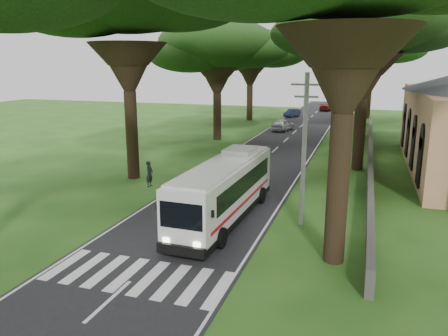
{
  "coord_description": "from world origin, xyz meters",
  "views": [
    {
      "loc": [
        8.43,
        -16.29,
        8.44
      ],
      "look_at": [
        0.38,
        8.35,
        2.2
      ],
      "focal_mm": 35.0,
      "sensor_mm": 36.0,
      "label": 1
    }
  ],
  "objects_px": {
    "pole_mid": "(334,110)",
    "distant_car_b": "(292,113)",
    "pedestrian": "(150,174)",
    "pole_near": "(304,148)",
    "coach_bus": "(225,189)",
    "pole_far": "(345,95)",
    "distant_car_c": "(327,107)",
    "distant_car_a": "(283,125)"
  },
  "relations": [
    {
      "from": "distant_car_b",
      "to": "distant_car_c",
      "type": "bearing_deg",
      "value": 84.88
    },
    {
      "from": "distant_car_b",
      "to": "pole_mid",
      "type": "bearing_deg",
      "value": -56.25
    },
    {
      "from": "pole_far",
      "to": "distant_car_b",
      "type": "bearing_deg",
      "value": 136.72
    },
    {
      "from": "pole_mid",
      "to": "distant_car_b",
      "type": "xyz_separation_m",
      "value": [
        -8.49,
        27.99,
        -3.53
      ]
    },
    {
      "from": "pole_far",
      "to": "distant_car_a",
      "type": "height_order",
      "value": "pole_far"
    },
    {
      "from": "pole_far",
      "to": "pedestrian",
      "type": "relative_size",
      "value": 4.4
    },
    {
      "from": "pole_mid",
      "to": "pedestrian",
      "type": "xyz_separation_m",
      "value": [
        -11.19,
        -15.84,
        -3.27
      ]
    },
    {
      "from": "distant_car_a",
      "to": "distant_car_b",
      "type": "relative_size",
      "value": 1.17
    },
    {
      "from": "distant_car_a",
      "to": "distant_car_c",
      "type": "distance_m",
      "value": 26.55
    },
    {
      "from": "pole_far",
      "to": "pedestrian",
      "type": "xyz_separation_m",
      "value": [
        -11.19,
        -35.84,
        -3.27
      ]
    },
    {
      "from": "pole_far",
      "to": "distant_car_b",
      "type": "height_order",
      "value": "pole_far"
    },
    {
      "from": "pedestrian",
      "to": "pole_far",
      "type": "bearing_deg",
      "value": -16.5
    },
    {
      "from": "pole_far",
      "to": "pedestrian",
      "type": "distance_m",
      "value": 37.69
    },
    {
      "from": "pole_far",
      "to": "coach_bus",
      "type": "relative_size",
      "value": 0.72
    },
    {
      "from": "coach_bus",
      "to": "distant_car_c",
      "type": "bearing_deg",
      "value": 91.69
    },
    {
      "from": "pedestrian",
      "to": "distant_car_a",
      "type": "bearing_deg",
      "value": -7.13
    },
    {
      "from": "pole_far",
      "to": "coach_bus",
      "type": "height_order",
      "value": "pole_far"
    },
    {
      "from": "pole_mid",
      "to": "distant_car_c",
      "type": "height_order",
      "value": "pole_mid"
    },
    {
      "from": "distant_car_c",
      "to": "pole_mid",
      "type": "bearing_deg",
      "value": 109.39
    },
    {
      "from": "pole_near",
      "to": "pole_far",
      "type": "height_order",
      "value": "same"
    },
    {
      "from": "pole_mid",
      "to": "coach_bus",
      "type": "distance_m",
      "value": 21.06
    },
    {
      "from": "coach_bus",
      "to": "distant_car_a",
      "type": "height_order",
      "value": "coach_bus"
    },
    {
      "from": "distant_car_b",
      "to": "pole_far",
      "type": "bearing_deg",
      "value": -26.39
    },
    {
      "from": "pole_mid",
      "to": "distant_car_c",
      "type": "distance_m",
      "value": 39.57
    },
    {
      "from": "pole_near",
      "to": "distant_car_c",
      "type": "distance_m",
      "value": 59.46
    },
    {
      "from": "pole_far",
      "to": "distant_car_a",
      "type": "bearing_deg",
      "value": -135.16
    },
    {
      "from": "distant_car_b",
      "to": "pedestrian",
      "type": "xyz_separation_m",
      "value": [
        -2.71,
        -43.83,
        0.26
      ]
    },
    {
      "from": "pole_far",
      "to": "distant_car_b",
      "type": "xyz_separation_m",
      "value": [
        -8.49,
        7.99,
        -3.53
      ]
    },
    {
      "from": "distant_car_a",
      "to": "distant_car_b",
      "type": "height_order",
      "value": "distant_car_a"
    },
    {
      "from": "pole_near",
      "to": "pole_far",
      "type": "distance_m",
      "value": 40.0
    },
    {
      "from": "pole_mid",
      "to": "pole_far",
      "type": "bearing_deg",
      "value": 90.0
    },
    {
      "from": "pole_mid",
      "to": "distant_car_c",
      "type": "bearing_deg",
      "value": 95.74
    },
    {
      "from": "pole_mid",
      "to": "pole_far",
      "type": "xyz_separation_m",
      "value": [
        0.0,
        20.0,
        0.0
      ]
    },
    {
      "from": "distant_car_b",
      "to": "pedestrian",
      "type": "height_order",
      "value": "pedestrian"
    },
    {
      "from": "distant_car_a",
      "to": "distant_car_b",
      "type": "bearing_deg",
      "value": -73.69
    },
    {
      "from": "pole_far",
      "to": "pedestrian",
      "type": "height_order",
      "value": "pole_far"
    },
    {
      "from": "pole_near",
      "to": "coach_bus",
      "type": "distance_m",
      "value": 4.82
    },
    {
      "from": "coach_bus",
      "to": "pedestrian",
      "type": "xyz_separation_m",
      "value": [
        -7.05,
        4.66,
        -0.84
      ]
    },
    {
      "from": "coach_bus",
      "to": "distant_car_a",
      "type": "relative_size",
      "value": 2.51
    },
    {
      "from": "pole_near",
      "to": "distant_car_a",
      "type": "xyz_separation_m",
      "value": [
        -7.17,
        32.87,
        -3.4
      ]
    },
    {
      "from": "pole_mid",
      "to": "distant_car_b",
      "type": "distance_m",
      "value": 29.46
    },
    {
      "from": "distant_car_b",
      "to": "distant_car_c",
      "type": "xyz_separation_m",
      "value": [
        4.54,
        11.23,
        0.05
      ]
    }
  ]
}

